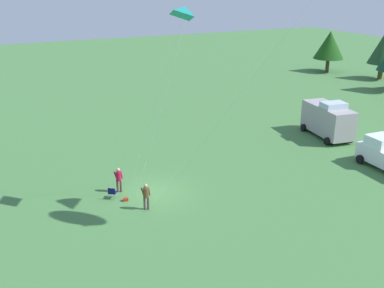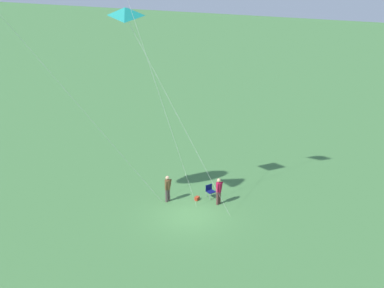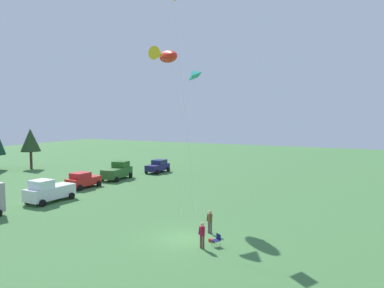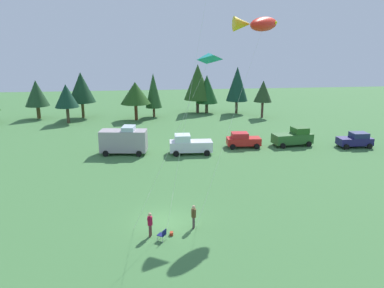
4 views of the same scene
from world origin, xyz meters
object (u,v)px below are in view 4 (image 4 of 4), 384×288
at_px(car_red_sedan, 243,140).
at_px(truck_green_flatbed, 294,137).
at_px(car_navy_hatch, 355,140).
at_px(kite_delta_teal, 208,57).
at_px(folding_chair, 163,234).
at_px(kite_large_fish, 258,24).
at_px(backpack_on_grass, 171,234).
at_px(truck_white_pickup, 189,145).
at_px(van_motorhome_grey, 124,140).
at_px(person_spectator, 150,223).
at_px(person_kite_flyer, 194,215).

height_order(car_red_sedan, truck_green_flatbed, truck_green_flatbed).
height_order(car_navy_hatch, kite_delta_teal, kite_delta_teal).
height_order(folding_chair, car_red_sedan, car_red_sedan).
xyz_separation_m(folding_chair, truck_green_flatbed, (17.88, 21.89, 0.61)).
distance_m(truck_green_flatbed, kite_large_fish, 20.68).
xyz_separation_m(backpack_on_grass, kite_large_fish, (8.01, 8.21, 14.13)).
bearing_deg(truck_green_flatbed, truck_white_pickup, -178.30).
bearing_deg(folding_chair, van_motorhome_grey, -45.80).
bearing_deg(kite_large_fish, car_red_sedan, 78.79).
relative_size(folding_chair, van_motorhome_grey, 0.14).
xyz_separation_m(folding_chair, car_red_sedan, (11.20, 21.86, 0.46)).
bearing_deg(truck_green_flatbed, van_motorhome_grey, 176.18).
relative_size(car_red_sedan, kite_large_fish, 0.29).
distance_m(backpack_on_grass, kite_delta_teal, 12.42).
distance_m(backpack_on_grass, kite_large_fish, 18.20).
bearing_deg(backpack_on_grass, car_red_sedan, 63.47).
distance_m(person_spectator, truck_white_pickup, 19.86).
xyz_separation_m(truck_green_flatbed, kite_large_fish, (-9.25, -13.01, 13.15)).
height_order(person_kite_flyer, person_spectator, same).
height_order(person_spectator, backpack_on_grass, person_spectator).
distance_m(person_kite_flyer, van_motorhome_grey, 20.23).
bearing_deg(folding_chair, car_navy_hatch, -106.78).
xyz_separation_m(truck_white_pickup, truck_green_flatbed, (13.67, 1.97, 0.00)).
relative_size(car_red_sedan, kite_delta_teal, 0.35).
distance_m(person_spectator, kite_large_fish, 18.19).
bearing_deg(folding_chair, truck_green_flatbed, -94.45).
height_order(truck_green_flatbed, car_navy_hatch, truck_green_flatbed).
relative_size(folding_chair, person_spectator, 0.47).
bearing_deg(backpack_on_grass, person_kite_flyer, 26.51).
xyz_separation_m(car_navy_hatch, kite_delta_teal, (-21.74, -16.48, 10.87)).
bearing_deg(person_spectator, kite_delta_teal, -126.79).
relative_size(person_spectator, kite_large_fish, 0.12).
height_order(truck_white_pickup, kite_delta_teal, kite_delta_teal).
distance_m(folding_chair, backpack_on_grass, 1.00).
height_order(person_spectator, car_red_sedan, car_red_sedan).
bearing_deg(van_motorhome_grey, kite_delta_teal, -59.60).
xyz_separation_m(backpack_on_grass, truck_green_flatbed, (17.25, 21.21, 0.99)).
xyz_separation_m(person_spectator, car_red_sedan, (12.01, 21.16, -0.07)).
xyz_separation_m(van_motorhome_grey, car_navy_hatch, (28.77, -0.81, -0.69)).
relative_size(person_spectator, car_red_sedan, 0.40).
height_order(person_spectator, kite_delta_teal, kite_delta_teal).
bearing_deg(car_red_sedan, kite_delta_teal, 71.44).
relative_size(car_navy_hatch, kite_large_fish, 0.28).
xyz_separation_m(van_motorhome_grey, truck_green_flatbed, (21.34, 1.00, -0.54)).
height_order(backpack_on_grass, car_red_sedan, car_red_sedan).
bearing_deg(kite_large_fish, folding_chair, -134.16).
bearing_deg(kite_large_fish, truck_green_flatbed, 54.58).
bearing_deg(truck_white_pickup, backpack_on_grass, 82.26).
xyz_separation_m(person_spectator, kite_large_fish, (9.44, 8.18, 13.22)).
bearing_deg(van_motorhome_grey, car_navy_hatch, 6.68).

